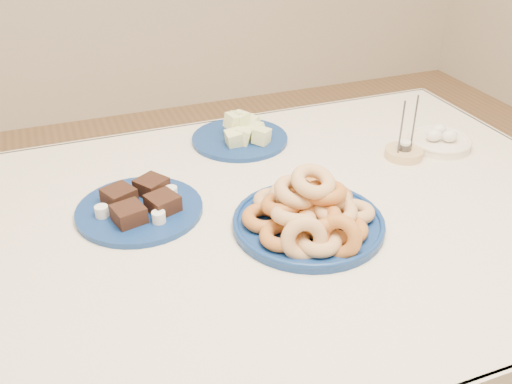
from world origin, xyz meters
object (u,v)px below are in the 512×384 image
at_px(brownie_plate, 140,206).
at_px(dining_table, 248,258).
at_px(candle_holder, 404,152).
at_px(donut_platter, 310,214).
at_px(melon_plate, 242,134).
at_px(egg_bowl, 439,141).

bearing_deg(brownie_plate, dining_table, -28.34).
relative_size(dining_table, candle_holder, 10.14).
distance_m(dining_table, donut_platter, 0.20).
relative_size(melon_plate, egg_bowl, 1.48).
distance_m(brownie_plate, candle_holder, 0.71).
bearing_deg(donut_platter, candle_holder, 29.33).
bearing_deg(egg_bowl, brownie_plate, -177.52).
height_order(dining_table, egg_bowl, egg_bowl).
height_order(donut_platter, brownie_plate, donut_platter).
xyz_separation_m(dining_table, candle_holder, (0.50, 0.13, 0.12)).
height_order(donut_platter, egg_bowl, donut_platter).
bearing_deg(melon_plate, candle_holder, -33.83).
height_order(melon_plate, brownie_plate, melon_plate).
xyz_separation_m(brownie_plate, candle_holder, (0.71, 0.02, 0.00)).
height_order(donut_platter, melon_plate, donut_platter).
bearing_deg(candle_holder, egg_bowl, 8.34).
relative_size(dining_table, brownie_plate, 4.62).
xyz_separation_m(dining_table, brownie_plate, (-0.22, 0.12, 0.12)).
bearing_deg(egg_bowl, dining_table, -166.16).
height_order(candle_holder, egg_bowl, candle_holder).
distance_m(donut_platter, candle_holder, 0.44).
distance_m(candle_holder, egg_bowl, 0.13).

